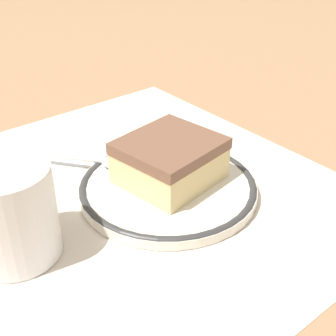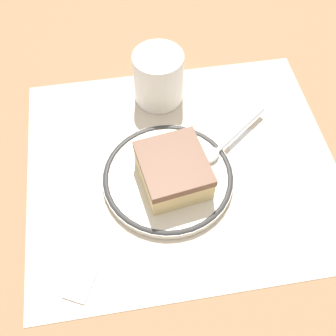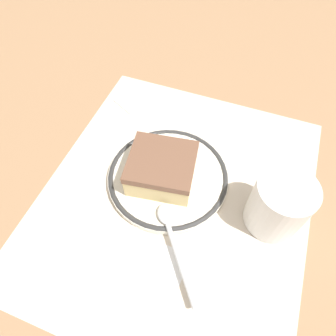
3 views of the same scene
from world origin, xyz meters
The scene contains 7 objects.
ground_plane centered at (0.00, 0.00, 0.00)m, with size 2.40×2.40×0.00m, color #9E7551.
placemat centered at (0.00, 0.00, 0.00)m, with size 0.45×0.39×0.00m, color beige.
plate centered at (-0.02, -0.02, 0.01)m, with size 0.19×0.19×0.01m.
cake_slice centered at (-0.02, -0.03, 0.04)m, with size 0.10×0.11×0.05m.
spoon centered at (0.06, 0.02, 0.02)m, with size 0.13×0.10×0.01m.
cup centered at (-0.01, 0.14, 0.04)m, with size 0.08×0.08×0.09m.
napkin centered at (0.14, -0.01, 0.00)m, with size 0.12×0.12×0.00m, color white.
Camera 1 is at (-0.34, 0.24, 0.28)m, focal length 50.14 mm.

